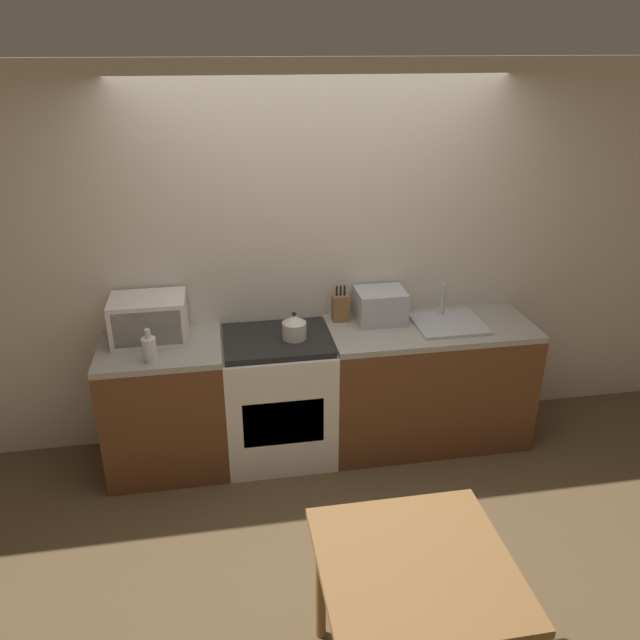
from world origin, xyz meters
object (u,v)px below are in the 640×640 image
stove_range (278,397)px  microwave (149,319)px  kettle (294,327)px  dining_table (415,581)px  toaster_oven (380,306)px  bottle (149,349)px

stove_range → microwave: size_ratio=1.88×
kettle → dining_table: kettle is taller
stove_range → toaster_oven: (0.74, 0.15, 0.56)m
kettle → bottle: bottle is taller
bottle → dining_table: size_ratio=0.27×
toaster_oven → microwave: bearing=-178.9°
stove_range → dining_table: size_ratio=1.14×
microwave → bottle: bearing=-86.7°
kettle → toaster_oven: 0.65m
stove_range → dining_table: 1.93m
kettle → stove_range: bearing=166.5°
stove_range → bottle: size_ratio=4.24×
bottle → kettle: bearing=10.2°
microwave → toaster_oven: bearing=1.1°
stove_range → toaster_oven: toaster_oven is taller
kettle → microwave: size_ratio=0.39×
stove_range → microwave: 1.01m
toaster_oven → dining_table: toaster_oven is taller
toaster_oven → dining_table: size_ratio=0.42×
kettle → dining_table: (0.25, -1.85, -0.33)m
microwave → dining_table: (1.17, -2.00, -0.40)m
kettle → microwave: 0.94m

